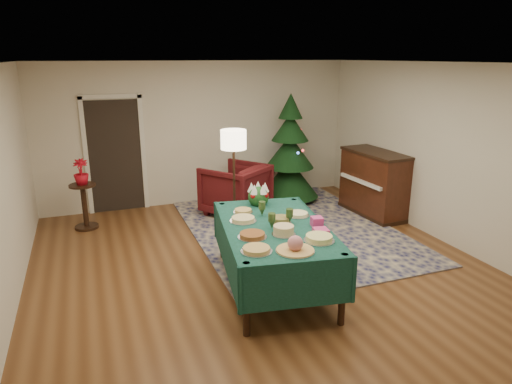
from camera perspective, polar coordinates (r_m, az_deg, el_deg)
name	(u,v)px	position (r m, az deg, el deg)	size (l,w,h in m)	color
room_shell	(269,177)	(5.62, 1.68, 1.89)	(7.00, 7.00, 7.00)	#593319
doorway	(115,153)	(8.68, -17.21, 4.72)	(1.08, 0.04, 2.16)	black
rug	(292,229)	(7.64, 4.54, -4.67)	(3.20, 4.20, 0.02)	#14174B
buffet_table	(274,238)	(5.57, 2.30, -5.75)	(1.56, 2.29, 0.82)	black
platter_0	(256,250)	(4.78, 0.06, -7.23)	(0.33, 0.33, 0.05)	silver
platter_1	(295,246)	(4.78, 4.93, -6.72)	(0.41, 0.41, 0.18)	silver
platter_2	(319,238)	(5.09, 7.89, -5.77)	(0.34, 0.34, 0.07)	silver
platter_3	(252,235)	(5.13, -0.47, -5.45)	(0.33, 0.33, 0.06)	silver
platter_4	(284,230)	(5.21, 3.47, -4.82)	(0.28, 0.28, 0.11)	silver
platter_5	(243,219)	(5.62, -1.63, -3.44)	(0.33, 0.33, 0.06)	silver
platter_6	(281,220)	(5.57, 3.10, -3.54)	(0.26, 0.26, 0.08)	silver
platter_7	(298,214)	(5.84, 5.26, -2.80)	(0.29, 0.29, 0.05)	silver
platter_8	(243,211)	(5.94, -1.63, -2.39)	(0.26, 0.26, 0.05)	silver
goblet_0	(262,208)	(5.79, 0.77, -2.05)	(0.09, 0.09, 0.19)	#2D471E
goblet_1	(289,216)	(5.53, 4.21, -2.99)	(0.09, 0.09, 0.19)	#2D471E
goblet_2	(272,220)	(5.37, 1.99, -3.58)	(0.09, 0.09, 0.19)	#2D471E
napkin_stack	(321,231)	(5.34, 8.12, -4.80)	(0.16, 0.16, 0.04)	#D33A7D
gift_box	(317,222)	(5.52, 7.61, -3.68)	(0.13, 0.13, 0.11)	#CE3985
centerpiece	(258,194)	(6.22, 0.30, -0.31)	(0.30, 0.30, 0.34)	#1E4C1E
armchair	(235,187)	(8.23, -2.59, 0.62)	(0.99, 0.93, 1.02)	#4D1013
floor_lamp	(234,146)	(7.22, -2.82, 5.78)	(0.41, 0.41, 1.68)	#A57F3F
side_table	(85,207)	(8.10, -20.62, -1.77)	(0.43, 0.43, 0.76)	black
potted_plant	(81,177)	(7.96, -20.99, 1.72)	(0.24, 0.42, 0.24)	red
christmas_tree	(290,154)	(8.93, 4.23, 4.78)	(1.41, 1.41, 2.11)	black
piano	(374,184)	(8.46, 14.53, 0.96)	(0.72, 1.39, 1.17)	black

